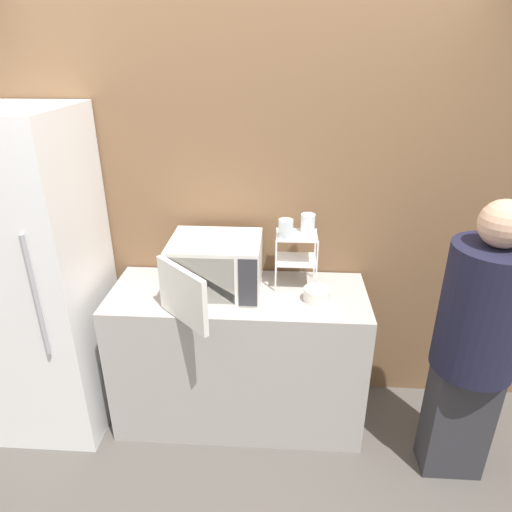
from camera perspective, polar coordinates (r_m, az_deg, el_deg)
ground_plane at (r=3.00m, az=-2.56°, el=-22.72°), size 12.00×12.00×0.00m
wall_back at (r=2.80m, az=-1.73°, el=5.83°), size 8.00×0.06×2.60m
counter at (r=2.91m, az=-2.12°, el=-12.38°), size 1.50×0.59×0.91m
microwave at (r=2.61m, az=-5.20°, el=-1.35°), size 0.53×0.70×0.32m
dish_rack at (r=2.66m, az=5.06°, el=0.89°), size 0.24×0.20×0.32m
glass_front_left at (r=2.55m, az=3.73°, el=3.43°), size 0.08×0.08×0.11m
glass_back_right at (r=2.65m, az=6.50°, el=4.11°), size 0.08×0.08×0.11m
bowl at (r=2.58m, az=7.61°, el=-4.83°), size 0.15×0.15×0.08m
person at (r=2.56m, az=25.83°, el=-9.19°), size 0.40×0.40×1.60m
refrigerator at (r=2.95m, az=-25.97°, el=-2.77°), size 0.71×0.71×1.94m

